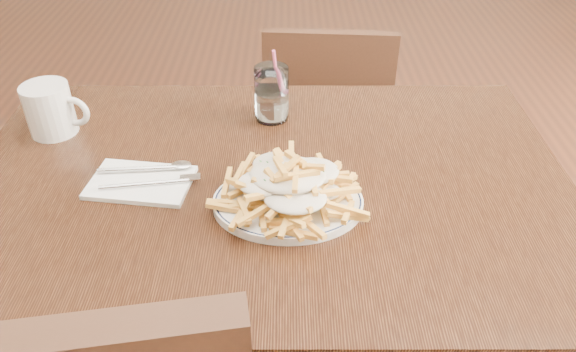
{
  "coord_description": "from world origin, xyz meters",
  "views": [
    {
      "loc": [
        0.04,
        -0.89,
        1.41
      ],
      "look_at": [
        0.04,
        -0.09,
        0.82
      ],
      "focal_mm": 35.0,
      "sensor_mm": 36.0,
      "label": 1
    }
  ],
  "objects_px": {
    "chair_far": "(326,126)",
    "coffee_mug": "(51,109)",
    "fries_plate": "(288,203)",
    "loaded_fries": "(288,181)",
    "water_glass": "(272,97)",
    "table": "(267,210)"
  },
  "relations": [
    {
      "from": "chair_far",
      "to": "fries_plate",
      "type": "distance_m",
      "value": 0.83
    },
    {
      "from": "chair_far",
      "to": "water_glass",
      "type": "distance_m",
      "value": 0.58
    },
    {
      "from": "fries_plate",
      "to": "coffee_mug",
      "type": "relative_size",
      "value": 2.17
    },
    {
      "from": "table",
      "to": "chair_far",
      "type": "bearing_deg",
      "value": 76.12
    },
    {
      "from": "chair_far",
      "to": "coffee_mug",
      "type": "xyz_separation_m",
      "value": [
        -0.64,
        -0.5,
        0.34
      ]
    },
    {
      "from": "loaded_fries",
      "to": "water_glass",
      "type": "distance_m",
      "value": 0.33
    },
    {
      "from": "table",
      "to": "loaded_fries",
      "type": "height_order",
      "value": "loaded_fries"
    },
    {
      "from": "chair_far",
      "to": "coffee_mug",
      "type": "relative_size",
      "value": 5.74
    },
    {
      "from": "water_glass",
      "to": "fries_plate",
      "type": "bearing_deg",
      "value": -83.59
    },
    {
      "from": "chair_far",
      "to": "table",
      "type": "bearing_deg",
      "value": -103.88
    },
    {
      "from": "table",
      "to": "chair_far",
      "type": "height_order",
      "value": "chair_far"
    },
    {
      "from": "water_glass",
      "to": "coffee_mug",
      "type": "xyz_separation_m",
      "value": [
        -0.48,
        -0.06,
        0.0
      ]
    },
    {
      "from": "coffee_mug",
      "to": "loaded_fries",
      "type": "bearing_deg",
      "value": -27.17
    },
    {
      "from": "loaded_fries",
      "to": "coffee_mug",
      "type": "height_order",
      "value": "coffee_mug"
    },
    {
      "from": "chair_far",
      "to": "water_glass",
      "type": "height_order",
      "value": "water_glass"
    },
    {
      "from": "table",
      "to": "coffee_mug",
      "type": "xyz_separation_m",
      "value": [
        -0.47,
        0.18,
        0.13
      ]
    },
    {
      "from": "loaded_fries",
      "to": "coffee_mug",
      "type": "xyz_separation_m",
      "value": [
        -0.51,
        0.26,
        -0.0
      ]
    },
    {
      "from": "loaded_fries",
      "to": "coffee_mug",
      "type": "bearing_deg",
      "value": 152.83
    },
    {
      "from": "chair_far",
      "to": "coffee_mug",
      "type": "distance_m",
      "value": 0.88
    },
    {
      "from": "table",
      "to": "water_glass",
      "type": "xyz_separation_m",
      "value": [
        0.01,
        0.24,
        0.13
      ]
    },
    {
      "from": "loaded_fries",
      "to": "water_glass",
      "type": "xyz_separation_m",
      "value": [
        -0.04,
        0.33,
        -0.01
      ]
    },
    {
      "from": "fries_plate",
      "to": "loaded_fries",
      "type": "height_order",
      "value": "loaded_fries"
    }
  ]
}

